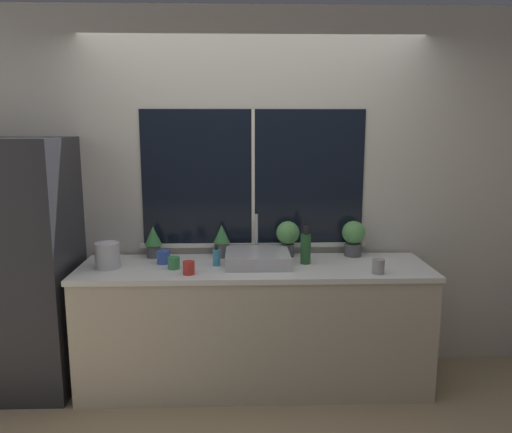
% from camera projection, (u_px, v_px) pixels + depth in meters
% --- Properties ---
extents(ground_plane, '(14.00, 14.00, 0.00)m').
position_uv_depth(ground_plane, '(256.00, 406.00, 3.34)').
color(ground_plane, '#937F60').
extents(wall_back, '(8.00, 0.09, 2.70)m').
position_uv_depth(wall_back, '(253.00, 193.00, 3.79)').
color(wall_back, '#BCB7AD').
rests_on(wall_back, ground_plane).
extents(wall_left, '(0.06, 7.00, 2.70)m').
position_uv_depth(wall_left, '(8.00, 182.00, 4.51)').
color(wall_left, '#BCB7AD').
rests_on(wall_left, ground_plane).
extents(wall_right, '(0.06, 7.00, 2.70)m').
position_uv_depth(wall_right, '(487.00, 180.00, 4.64)').
color(wall_right, '#BCB7AD').
rests_on(wall_right, ground_plane).
extents(counter, '(2.45, 0.66, 0.89)m').
position_uv_depth(counter, '(254.00, 325.00, 3.57)').
color(counter, '#B2A893').
rests_on(counter, ground_plane).
extents(refrigerator, '(0.65, 0.73, 1.78)m').
position_uv_depth(refrigerator, '(27.00, 265.00, 3.50)').
color(refrigerator, '#232328').
rests_on(refrigerator, ground_plane).
extents(sink, '(0.45, 0.46, 0.32)m').
position_uv_depth(sink, '(257.00, 258.00, 3.52)').
color(sink, '#ADADB2').
rests_on(sink, counter).
extents(potted_plant_far_left, '(0.13, 0.13, 0.24)m').
position_uv_depth(potted_plant_far_left, '(153.00, 240.00, 3.69)').
color(potted_plant_far_left, '#4C4C51').
rests_on(potted_plant_far_left, counter).
extents(potted_plant_center_left, '(0.12, 0.12, 0.24)m').
position_uv_depth(potted_plant_center_left, '(222.00, 240.00, 3.71)').
color(potted_plant_center_left, '#4C4C51').
rests_on(potted_plant_center_left, counter).
extents(potted_plant_center_right, '(0.17, 0.17, 0.27)m').
position_uv_depth(potted_plant_center_right, '(288.00, 235.00, 3.72)').
color(potted_plant_center_right, '#4C4C51').
rests_on(potted_plant_center_right, counter).
extents(potted_plant_far_right, '(0.17, 0.17, 0.27)m').
position_uv_depth(potted_plant_far_right, '(354.00, 236.00, 3.73)').
color(potted_plant_far_right, '#4C4C51').
rests_on(potted_plant_far_right, counter).
extents(soap_bottle, '(0.05, 0.05, 0.15)m').
position_uv_depth(soap_bottle, '(217.00, 257.00, 3.48)').
color(soap_bottle, teal).
rests_on(soap_bottle, counter).
extents(bottle_tall, '(0.07, 0.07, 0.27)m').
position_uv_depth(bottle_tall, '(306.00, 248.00, 3.53)').
color(bottle_tall, '#235128').
rests_on(bottle_tall, counter).
extents(mug_blue, '(0.09, 0.09, 0.09)m').
position_uv_depth(mug_blue, '(164.00, 257.00, 3.54)').
color(mug_blue, '#3351AD').
rests_on(mug_blue, counter).
extents(mug_green, '(0.08, 0.08, 0.08)m').
position_uv_depth(mug_green, '(174.00, 263.00, 3.41)').
color(mug_green, '#38844C').
rests_on(mug_green, counter).
extents(mug_red, '(0.08, 0.08, 0.09)m').
position_uv_depth(mug_red, '(189.00, 268.00, 3.28)').
color(mug_red, '#B72D28').
rests_on(mug_red, counter).
extents(mug_grey, '(0.08, 0.08, 0.10)m').
position_uv_depth(mug_grey, '(378.00, 266.00, 3.30)').
color(mug_grey, gray).
rests_on(mug_grey, counter).
extents(kettle, '(0.17, 0.17, 0.20)m').
position_uv_depth(kettle, '(107.00, 254.00, 3.42)').
color(kettle, '#B2B2B7').
rests_on(kettle, counter).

